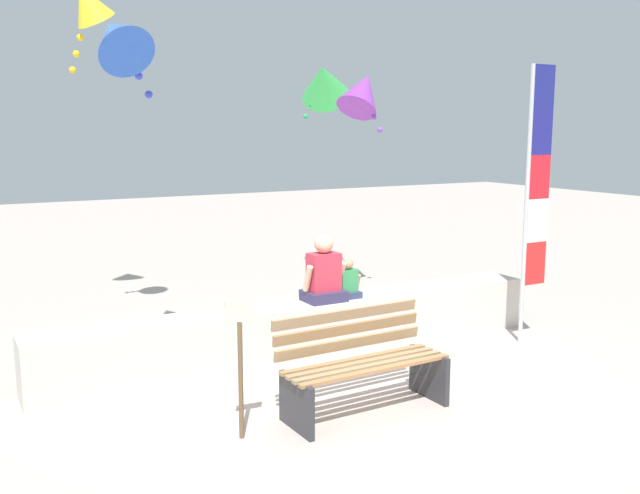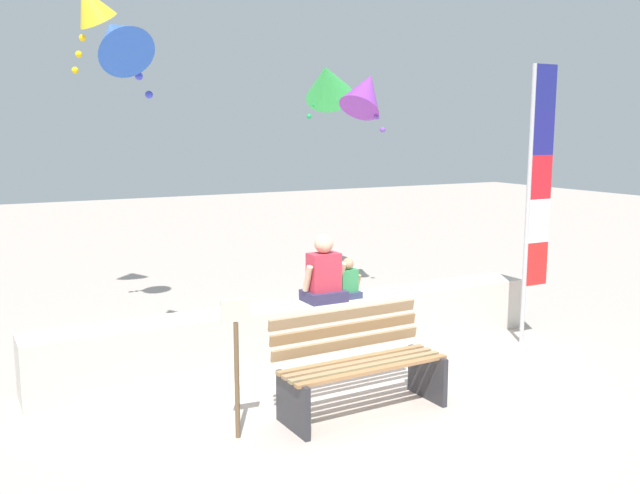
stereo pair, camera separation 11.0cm
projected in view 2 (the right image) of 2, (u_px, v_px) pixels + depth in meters
name	position (u px, v px, depth m)	size (l,w,h in m)	color
ground_plane	(349.00, 383.00, 7.00)	(40.00, 40.00, 0.00)	#B8A79D
seawall_ledge	(306.00, 329.00, 7.76)	(5.89, 0.51, 0.62)	beige
park_bench	(359.00, 366.00, 6.25)	(1.55, 0.65, 0.88)	#A77448
person_adult	(324.00, 275.00, 7.71)	(0.49, 0.36, 0.74)	#342E52
person_child	(348.00, 282.00, 7.88)	(0.30, 0.22, 0.46)	#303756
flag_banner	(536.00, 189.00, 8.07)	(0.37, 0.05, 3.22)	#B7B7BC
kite_purple	(365.00, 92.00, 10.10)	(1.01, 0.91, 0.99)	purple
kite_blue	(118.00, 38.00, 6.95)	(0.67, 0.84, 0.97)	blue
kite_yellow	(90.00, 5.00, 8.07)	(0.73, 0.74, 1.05)	yellow
kite_green	(327.00, 82.00, 11.19)	(1.20, 1.24, 1.06)	green
sign_post	(236.00, 356.00, 5.65)	(0.24, 0.04, 1.16)	brown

